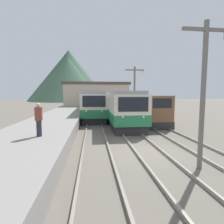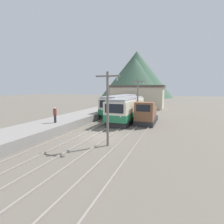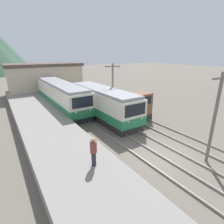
{
  "view_description": "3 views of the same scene",
  "coord_description": "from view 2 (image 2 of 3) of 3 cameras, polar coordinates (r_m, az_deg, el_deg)",
  "views": [
    {
      "loc": [
        -2.8,
        -9.0,
        3.13
      ],
      "look_at": [
        -0.98,
        6.82,
        1.5
      ],
      "focal_mm": 28.0,
      "sensor_mm": 36.0,
      "label": 1
    },
    {
      "loc": [
        6.86,
        -15.31,
        4.71
      ],
      "look_at": [
        -1.25,
        6.71,
        1.51
      ],
      "focal_mm": 28.0,
      "sensor_mm": 36.0,
      "label": 2
    },
    {
      "loc": [
        -9.34,
        -7.37,
        6.98
      ],
      "look_at": [
        -0.58,
        5.94,
        1.66
      ],
      "focal_mm": 28.0,
      "sensor_mm": 36.0,
      "label": 3
    }
  ],
  "objects": [
    {
      "name": "ground_plane",
      "position": [
        17.42,
        -3.81,
        -7.94
      ],
      "size": [
        200.0,
        200.0,
        0.0
      ],
      "primitive_type": "plane",
      "color": "#665E54"
    },
    {
      "name": "platform_left",
      "position": [
        20.59,
        -19.97,
        -4.58
      ],
      "size": [
        4.5,
        54.0,
        0.95
      ],
      "primitive_type": "cube",
      "color": "gray",
      "rests_on": "ground"
    },
    {
      "name": "track_left",
      "position": [
        18.58,
        -11.21,
        -6.85
      ],
      "size": [
        1.54,
        60.0,
        0.14
      ],
      "color": "gray",
      "rests_on": "ground"
    },
    {
      "name": "track_center",
      "position": [
        17.32,
        -3.2,
        -7.79
      ],
      "size": [
        1.54,
        60.0,
        0.14
      ],
      "color": "gray",
      "rests_on": "ground"
    },
    {
      "name": "track_right",
      "position": [
        16.41,
        6.58,
        -8.72
      ],
      "size": [
        1.54,
        60.0,
        0.14
      ],
      "color": "gray",
      "rests_on": "ground"
    },
    {
      "name": "commuter_train_left",
      "position": [
        32.01,
        2.93,
        2.2
      ],
      "size": [
        2.84,
        14.07,
        3.46
      ],
      "color": "#28282B",
      "rests_on": "ground"
    },
    {
      "name": "commuter_train_center",
      "position": [
        25.5,
        4.93,
        0.7
      ],
      "size": [
        2.84,
        11.44,
        3.39
      ],
      "color": "#28282B",
      "rests_on": "ground"
    },
    {
      "name": "shunting_locomotive",
      "position": [
        23.9,
        11.19,
        -0.82
      ],
      "size": [
        2.4,
        6.02,
        3.0
      ],
      "color": "#28282B",
      "rests_on": "ground"
    },
    {
      "name": "catenary_mast_near",
      "position": [
        14.03,
        -1.41,
        2.04
      ],
      "size": [
        2.0,
        0.2,
        6.01
      ],
      "color": "slate",
      "rests_on": "ground"
    },
    {
      "name": "catenary_mast_mid",
      "position": [
        25.16,
        8.4,
        4.5
      ],
      "size": [
        2.0,
        0.2,
        6.01
      ],
      "color": "slate",
      "rests_on": "ground"
    },
    {
      "name": "person_on_platform",
      "position": [
        20.11,
        -18.12,
        -0.67
      ],
      "size": [
        0.38,
        0.38,
        1.74
      ],
      "color": "#282833",
      "rests_on": "platform_left"
    },
    {
      "name": "station_building",
      "position": [
        42.27,
        8.26,
        4.99
      ],
      "size": [
        12.6,
        6.3,
        5.39
      ],
      "color": "beige",
      "rests_on": "ground"
    },
    {
      "name": "mountain_backdrop",
      "position": [
        93.64,
        7.78,
        11.63
      ],
      "size": [
        37.99,
        40.39,
        23.88
      ],
      "color": "#3D5B47",
      "rests_on": "ground"
    }
  ]
}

